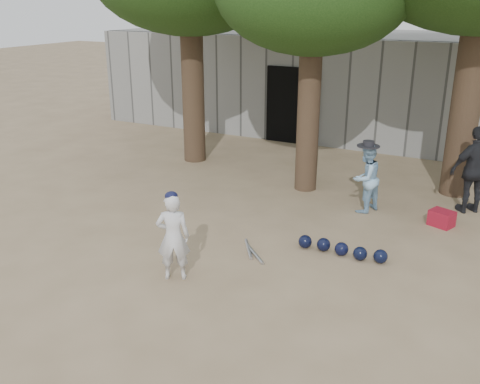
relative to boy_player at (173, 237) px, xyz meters
The scene contains 8 objects.
ground 0.92m from the boy_player, 116.76° to the left, with size 70.00×70.00×0.00m, color #937C5E.
boy_player is the anchor object (origin of this frame).
spectator_blue 4.42m from the boy_player, 65.41° to the left, with size 0.67×0.52×1.38m, color #8FBBDD.
spectator_dark 6.21m from the boy_player, 53.01° to the left, with size 1.02×0.42×1.74m, color black.
red_bag 5.20m from the boy_player, 49.77° to the left, with size 0.42×0.32×0.30m, color #A3152B.
back_building 10.92m from the boy_player, 91.46° to the left, with size 16.00×5.24×3.00m.
helmet_row 2.85m from the boy_player, 42.99° to the left, with size 1.51×0.28×0.23m.
bat_pile 1.60m from the boy_player, 62.34° to the left, with size 0.68×0.70×0.06m.
Camera 1 is at (4.48, -6.53, 4.04)m, focal length 40.00 mm.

